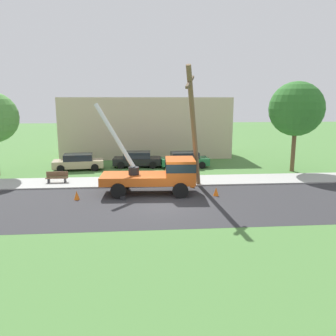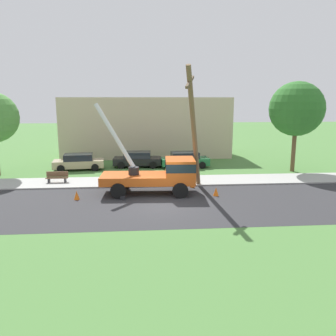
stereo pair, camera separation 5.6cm
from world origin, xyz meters
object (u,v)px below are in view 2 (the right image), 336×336
(traffic_cone_behind, at_px, (77,195))
(leaning_utility_pole, at_px, (194,129))
(traffic_cone_ahead, at_px, (216,192))
(parked_sedan_tan, at_px, (79,162))
(parked_sedan_green, at_px, (185,160))
(traffic_cone_curbside, at_px, (192,184))
(parked_sedan_black, at_px, (137,159))
(utility_truck, at_px, (161,173))
(park_bench, at_px, (57,177))
(roadside_tree_near, at_px, (297,109))

(traffic_cone_behind, bearing_deg, leaning_utility_pole, 10.47)
(traffic_cone_ahead, relative_size, traffic_cone_behind, 1.00)
(parked_sedan_tan, height_order, parked_sedan_green, same)
(leaning_utility_pole, distance_m, traffic_cone_behind, 8.72)
(traffic_cone_behind, relative_size, traffic_cone_curbside, 1.00)
(traffic_cone_curbside, relative_size, parked_sedan_black, 0.13)
(traffic_cone_ahead, height_order, parked_sedan_tan, parked_sedan_tan)
(utility_truck, xyz_separation_m, park_bench, (-7.58, 3.30, -0.95))
(traffic_cone_ahead, bearing_deg, leaning_utility_pole, 136.24)
(leaning_utility_pole, relative_size, park_bench, 5.23)
(roadside_tree_near, bearing_deg, parked_sedan_tan, 173.38)
(utility_truck, distance_m, parked_sedan_black, 9.44)
(utility_truck, xyz_separation_m, parked_sedan_green, (2.78, 8.73, -0.70))
(parked_sedan_green, bearing_deg, parked_sedan_tan, -177.89)
(leaning_utility_pole, height_order, traffic_cone_behind, leaning_utility_pole)
(traffic_cone_ahead, height_order, roadside_tree_near, roadside_tree_near)
(park_bench, bearing_deg, parked_sedan_black, 45.08)
(parked_sedan_black, relative_size, park_bench, 2.79)
(leaning_utility_pole, xyz_separation_m, parked_sedan_tan, (-9.10, 8.06, -3.56))
(utility_truck, height_order, parked_sedan_green, utility_truck)
(roadside_tree_near, bearing_deg, parked_sedan_black, 167.22)
(leaning_utility_pole, xyz_separation_m, traffic_cone_behind, (-7.62, -1.41, -3.99))
(leaning_utility_pole, distance_m, parked_sedan_green, 9.15)
(traffic_cone_ahead, xyz_separation_m, park_bench, (-11.16, 4.25, 0.18))
(traffic_cone_behind, xyz_separation_m, roadside_tree_near, (17.36, 7.28, 5.11))
(traffic_cone_curbside, bearing_deg, traffic_cone_ahead, -61.87)
(parked_sedan_black, bearing_deg, parked_sedan_tan, -170.25)
(parked_sedan_black, bearing_deg, traffic_cone_behind, -109.93)
(parked_sedan_tan, relative_size, park_bench, 2.85)
(park_bench, bearing_deg, parked_sedan_green, 27.68)
(traffic_cone_behind, xyz_separation_m, traffic_cone_curbside, (7.74, 2.41, 0.00))
(parked_sedan_tan, bearing_deg, parked_sedan_green, 2.11)
(parked_sedan_black, xyz_separation_m, park_bench, (-5.96, -5.98, -0.25))
(leaning_utility_pole, relative_size, traffic_cone_behind, 14.95)
(parked_sedan_black, relative_size, parked_sedan_green, 0.99)
(park_bench, bearing_deg, traffic_cone_curbside, -11.22)
(parked_sedan_black, height_order, roadside_tree_near, roadside_tree_near)
(traffic_cone_curbside, bearing_deg, parked_sedan_green, 86.78)
(parked_sedan_tan, distance_m, parked_sedan_black, 5.32)
(traffic_cone_ahead, distance_m, parked_sedan_green, 9.73)
(traffic_cone_curbside, height_order, parked_sedan_green, parked_sedan_green)
(leaning_utility_pole, height_order, roadside_tree_near, leaning_utility_pole)
(traffic_cone_curbside, xyz_separation_m, park_bench, (-9.94, 1.97, 0.18))
(traffic_cone_ahead, bearing_deg, parked_sedan_green, 94.74)
(utility_truck, bearing_deg, parked_sedan_tan, 129.28)
(utility_truck, height_order, roadside_tree_near, roadside_tree_near)
(traffic_cone_ahead, distance_m, parked_sedan_black, 11.49)
(parked_sedan_tan, bearing_deg, parked_sedan_black, 9.75)
(traffic_cone_ahead, distance_m, roadside_tree_near, 12.16)
(utility_truck, relative_size, traffic_cone_curbside, 12.06)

